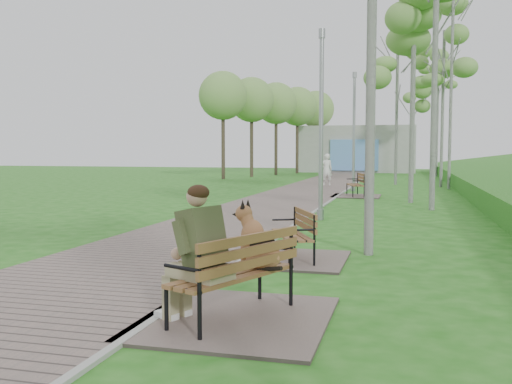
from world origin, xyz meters
TOP-DOWN VIEW (x-y plane):
  - walkway at (-1.75, 21.50)m, footprint 3.50×67.00m
  - kerb at (0.00, 21.50)m, footprint 0.10×67.00m
  - building_north at (-1.50, 50.97)m, footprint 10.00×5.20m
  - bench_main at (0.78, 6.06)m, footprint 2.07×2.30m
  - bench_second at (0.81, 9.76)m, footprint 1.79×1.99m
  - bench_third at (0.71, 23.87)m, footprint 1.96×2.18m
  - lamp_post_second at (0.45, 15.65)m, footprint 0.20×0.20m
  - lamp_post_third at (0.34, 27.05)m, footprint 0.21×0.21m
  - pedestrian_near at (-1.40, 30.53)m, footprint 0.74×0.62m
  - pedestrian_far at (-3.20, 43.75)m, footprint 0.80×0.67m
  - birch_mid_c at (2.91, 21.57)m, footprint 2.88×2.88m
  - birch_far_a at (4.78, 29.49)m, footprint 2.50×2.50m
  - birch_far_b at (2.17, 32.80)m, footprint 2.48×2.48m
  - birch_far_c at (4.50, 31.14)m, footprint 2.28×2.28m
  - birch_distant_a at (3.16, 44.52)m, footprint 2.43×2.43m
  - birch_distant_b at (4.89, 43.43)m, footprint 2.21×2.21m

SIDE VIEW (x-z plane):
  - walkway at x=-1.75m, z-range 0.00..0.04m
  - kerb at x=0.00m, z-range 0.00..0.05m
  - bench_second at x=0.81m, z-range -0.35..0.75m
  - bench_third at x=0.71m, z-range -0.38..0.83m
  - bench_main at x=0.78m, z-range -0.39..1.41m
  - pedestrian_far at x=-3.20m, z-range 0.00..1.47m
  - pedestrian_near at x=-1.40m, z-range 0.00..1.74m
  - building_north at x=-1.50m, z-range -0.01..3.99m
  - lamp_post_second at x=0.45m, z-range -0.17..5.04m
  - lamp_post_third at x=0.34m, z-range -0.18..5.37m
  - birch_distant_a at x=3.16m, z-range 2.27..10.22m
  - birch_far_b at x=2.17m, z-range 2.32..10.47m
  - birch_far_c at x=4.50m, z-range 2.39..10.75m
  - birch_mid_c at x=2.91m, z-range 2.59..11.68m
  - birch_distant_b at x=4.89m, z-range 2.62..11.81m
  - birch_far_a at x=4.78m, z-range 2.89..13.04m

